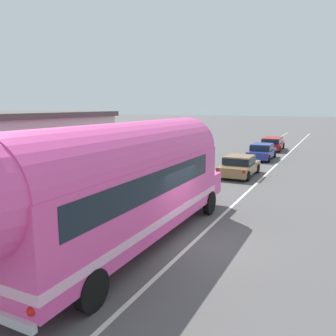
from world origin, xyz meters
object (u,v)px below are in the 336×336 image
at_px(car_second, 262,151).
at_px(car_third, 273,143).
at_px(car_lead, 239,165).
at_px(painted_bus, 121,182).

distance_m(car_second, car_third, 6.69).
bearing_deg(car_lead, car_third, 91.20).
bearing_deg(painted_bus, car_lead, 89.10).
distance_m(car_lead, car_second, 8.00).
distance_m(painted_bus, car_second, 21.67).
bearing_deg(car_third, car_lead, -88.80).
bearing_deg(car_third, car_second, -88.22).
relative_size(car_lead, car_third, 0.91).
relative_size(car_second, car_third, 0.95).
bearing_deg(car_lead, painted_bus, -90.90).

